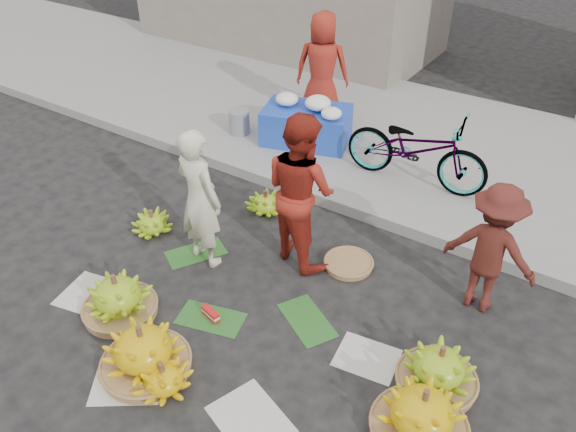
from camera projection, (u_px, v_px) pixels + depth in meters
The scene contains 22 objects.
ground at pixel (232, 311), 5.58m from camera, with size 80.00×80.00×0.00m, color black.
curb at pixel (339, 202), 7.04m from camera, with size 40.00×0.25×0.15m, color gray.
sidewalk at pixel (407, 139), 8.49m from camera, with size 40.00×4.00×0.12m, color gray.
newspaper_scatter at pixel (176, 363), 5.03m from camera, with size 3.20×1.80×0.00m, color silver, non-canonical shape.
banana_leaves at pixel (236, 295), 5.76m from camera, with size 2.00×1.00×0.00m, color #1D531B, non-canonical shape.
banana_bunch_0 at pixel (118, 297), 5.44m from camera, with size 0.72×0.72×0.48m.
banana_bunch_1 at pixel (119, 306), 5.46m from camera, with size 0.56×0.56×0.28m.
banana_bunch_2 at pixel (143, 351), 4.86m from camera, with size 0.78×0.78×0.52m.
banana_bunch_3 at pixel (163, 378), 4.75m from camera, with size 0.57×0.57×0.31m.
banana_bunch_4 at pixel (422, 415), 4.34m from camera, with size 0.80×0.80×0.51m.
banana_bunch_5 at pixel (439, 369), 4.73m from camera, with size 0.69×0.69×0.47m.
banana_bunch_6 at pixel (152, 223), 6.59m from camera, with size 0.50×0.50×0.30m.
banana_bunch_7 at pixel (266, 203), 6.94m from camera, with size 0.56×0.56×0.30m.
basket_spare at pixel (349, 264), 6.13m from camera, with size 0.52×0.52×0.06m, color olive.
incense_stack at pixel (211, 314), 5.48m from camera, with size 0.22×0.07×0.09m, color red.
vendor_cream at pixel (199, 199), 5.81m from camera, with size 0.58×0.38×1.58m, color beige.
vendor_red at pixel (301, 190), 5.81m from camera, with size 0.84×0.65×1.72m, color #A9291A.
man_striped at pixel (491, 249), 5.27m from camera, with size 0.89×0.51×1.38m, color maroon.
flower_table at pixel (307, 123), 8.12m from camera, with size 1.40×1.09×0.71m.
grey_bucket at pixel (239, 122), 8.42m from camera, with size 0.31×0.31×0.36m, color gray.
flower_vendor at pixel (322, 68), 8.44m from camera, with size 0.81×0.53×1.67m, color #A9291A.
bicycle at pixel (417, 148), 7.08m from camera, with size 1.86×0.65×0.98m, color gray.
Camera 1 is at (2.68, -3.05, 3.98)m, focal length 35.00 mm.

